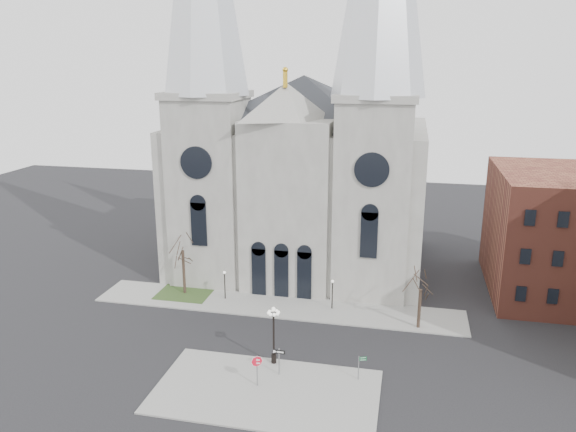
% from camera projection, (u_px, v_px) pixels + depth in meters
% --- Properties ---
extents(ground, '(160.00, 160.00, 0.00)m').
position_uv_depth(ground, '(248.00, 357.00, 50.51)').
color(ground, black).
rests_on(ground, ground).
extents(sidewalk_near, '(18.00, 10.00, 0.14)m').
position_uv_depth(sidewalk_near, '(266.00, 391.00, 45.17)').
color(sidewalk_near, gray).
rests_on(sidewalk_near, ground).
extents(sidewalk_far, '(40.00, 6.00, 0.14)m').
position_uv_depth(sidewalk_far, '(276.00, 306.00, 60.84)').
color(sidewalk_far, gray).
rests_on(sidewalk_far, ground).
extents(grass_patch, '(6.00, 5.00, 0.18)m').
position_uv_depth(grass_patch, '(185.00, 293.00, 64.05)').
color(grass_patch, '#2A411C').
rests_on(grass_patch, ground).
extents(cathedral, '(33.00, 26.66, 54.00)m').
position_uv_depth(cathedral, '(299.00, 123.00, 67.04)').
color(cathedral, gray).
rests_on(cathedral, ground).
extents(bg_building_brick, '(14.00, 18.00, 14.00)m').
position_uv_depth(bg_building_brick, '(558.00, 233.00, 63.13)').
color(bg_building_brick, brown).
rests_on(bg_building_brick, ground).
extents(tree_left, '(3.20, 3.20, 7.50)m').
position_uv_depth(tree_left, '(183.00, 248.00, 62.57)').
color(tree_left, black).
rests_on(tree_left, ground).
extents(tree_right, '(3.20, 3.20, 6.00)m').
position_uv_depth(tree_right, '(421.00, 287.00, 54.68)').
color(tree_right, black).
rests_on(tree_right, ground).
extents(ped_lamp_left, '(0.32, 0.32, 3.26)m').
position_uv_depth(ped_lamp_left, '(225.00, 280.00, 61.94)').
color(ped_lamp_left, black).
rests_on(ped_lamp_left, sidewalk_far).
extents(ped_lamp_right, '(0.32, 0.32, 3.26)m').
position_uv_depth(ped_lamp_right, '(332.00, 289.00, 59.46)').
color(ped_lamp_right, black).
rests_on(ped_lamp_right, sidewalk_far).
extents(stop_sign, '(0.97, 0.14, 2.70)m').
position_uv_depth(stop_sign, '(257.00, 365.00, 45.35)').
color(stop_sign, slate).
rests_on(stop_sign, sidewalk_near).
extents(globe_lamp, '(1.51, 1.51, 5.32)m').
position_uv_depth(globe_lamp, '(274.00, 328.00, 48.40)').
color(globe_lamp, black).
rests_on(globe_lamp, sidewalk_near).
extents(one_way_sign, '(1.05, 0.10, 2.41)m').
position_uv_depth(one_way_sign, '(279.00, 357.00, 47.06)').
color(one_way_sign, slate).
rests_on(one_way_sign, sidewalk_near).
extents(street_name_sign, '(0.66, 0.27, 2.14)m').
position_uv_depth(street_name_sign, '(360.00, 366.00, 46.41)').
color(street_name_sign, slate).
rests_on(street_name_sign, sidewalk_near).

